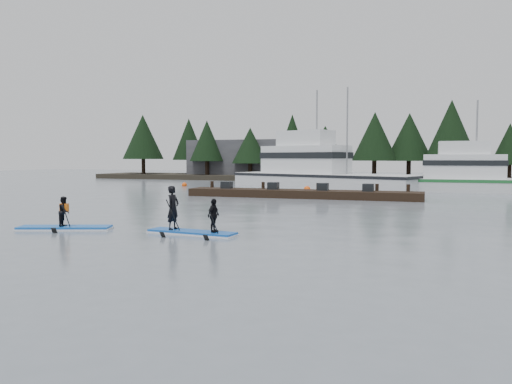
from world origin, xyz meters
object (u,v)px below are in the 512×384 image
(fishing_boat_large, at_px, (319,179))
(paddleboard_duo, at_px, (190,218))
(floating_dock, at_px, (301,194))
(fishing_boat_medium, at_px, (479,185))
(paddleboard_solo, at_px, (65,220))

(fishing_boat_large, xyz_separation_m, paddleboard_duo, (2.28, -29.07, -0.19))
(floating_dock, bearing_deg, fishing_boat_medium, 40.57)
(fishing_boat_medium, relative_size, paddleboard_solo, 3.90)
(fishing_boat_medium, distance_m, paddleboard_solo, 33.00)
(fishing_boat_large, relative_size, fishing_boat_medium, 1.33)
(fishing_boat_medium, relative_size, paddleboard_duo, 4.05)
(fishing_boat_medium, height_order, paddleboard_solo, fishing_boat_medium)
(floating_dock, distance_m, paddleboard_solo, 18.39)
(fishing_boat_medium, distance_m, floating_dock, 16.06)
(fishing_boat_large, xyz_separation_m, paddleboard_solo, (-2.75, -29.79, -0.41))
(paddleboard_duo, bearing_deg, floating_dock, 96.44)
(paddleboard_duo, bearing_deg, fishing_boat_large, 98.72)
(floating_dock, height_order, paddleboard_solo, paddleboard_solo)
(paddleboard_solo, bearing_deg, fishing_boat_large, 63.49)
(fishing_boat_large, bearing_deg, paddleboard_duo, -66.11)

